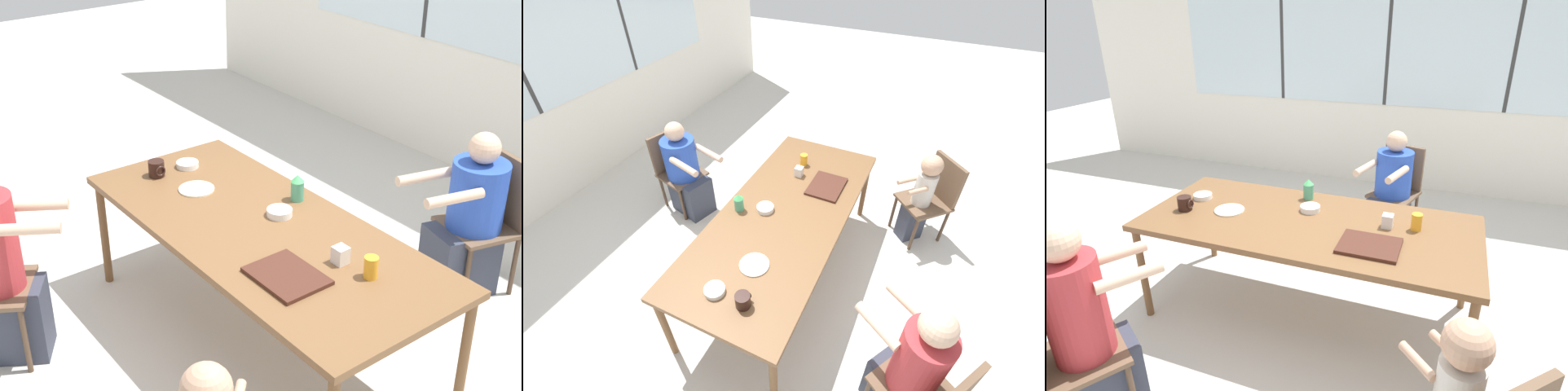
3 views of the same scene
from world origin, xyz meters
TOP-DOWN VIEW (x-y plane):
  - ground_plane at (0.00, 0.00)m, footprint 16.00×16.00m
  - dining_table at (0.00, 0.00)m, footprint 2.17×0.94m
  - chair_for_woman_green_shirt at (0.39, 1.44)m, footprint 0.49×0.49m
  - person_woman_green_shirt at (0.35, 1.28)m, footprint 0.47×0.66m
  - person_man_blue_shirt at (-0.71, -1.13)m, footprint 0.49×0.56m
  - food_tray_dark at (0.45, -0.19)m, footprint 0.35×0.28m
  - coffee_mug at (-0.85, -0.13)m, footprint 0.10×0.10m
  - sippy_cup at (-0.11, 0.34)m, footprint 0.08×0.08m
  - juice_glass at (0.68, 0.12)m, footprint 0.07×0.07m
  - milk_carton_small at (0.50, 0.09)m, footprint 0.07×0.07m
  - bowl_white_shallow at (-0.03, 0.15)m, footprint 0.14×0.14m
  - bowl_cereal at (-0.84, 0.08)m, footprint 0.13×0.13m
  - plate_tortillas at (-0.55, -0.04)m, footprint 0.20×0.20m

SIDE VIEW (x-z plane):
  - ground_plane at x=0.00m, z-range 0.00..0.00m
  - person_woman_green_shirt at x=0.35m, z-range -0.06..0.97m
  - chair_for_woman_green_shirt at x=0.39m, z-range 0.08..0.93m
  - person_man_blue_shirt at x=-0.71m, z-range -0.05..1.10m
  - dining_table at x=0.00m, z-range 0.31..1.04m
  - plate_tortillas at x=-0.55m, z-range 0.72..0.73m
  - food_tray_dark at x=0.45m, z-range 0.72..0.74m
  - bowl_cereal at x=-0.84m, z-range 0.72..0.76m
  - bowl_white_shallow at x=-0.03m, z-range 0.72..0.76m
  - milk_carton_small at x=0.50m, z-range 0.72..0.81m
  - coffee_mug at x=-0.85m, z-range 0.72..0.82m
  - juice_glass at x=0.68m, z-range 0.72..0.83m
  - sippy_cup at x=-0.11m, z-range 0.72..0.88m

